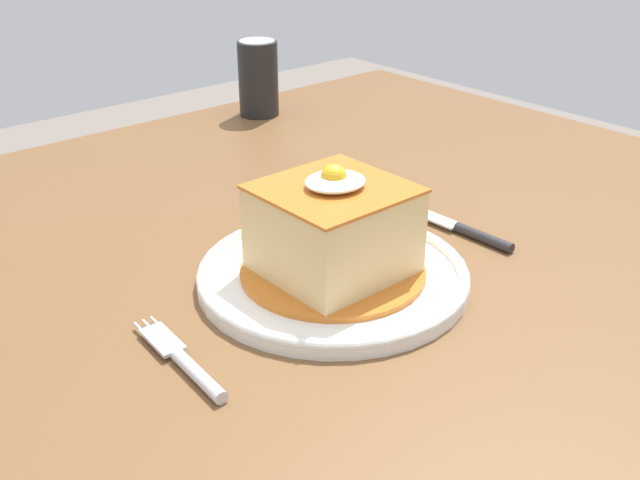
{
  "coord_description": "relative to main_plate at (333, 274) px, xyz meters",
  "views": [
    {
      "loc": [
        -0.37,
        -0.59,
        1.13
      ],
      "look_at": [
        0.07,
        -0.08,
        0.79
      ],
      "focal_mm": 42.07,
      "sensor_mm": 36.0,
      "label": 1
    }
  ],
  "objects": [
    {
      "name": "dining_table",
      "position": [
        -0.07,
        0.1,
        -0.1
      ],
      "size": [
        1.46,
        0.99,
        0.75
      ],
      "color": "brown",
      "rests_on": "ground_plane"
    },
    {
      "name": "main_plate",
      "position": [
        0.0,
        0.0,
        0.0
      ],
      "size": [
        0.27,
        0.27,
        0.02
      ],
      "color": "white",
      "rests_on": "dining_table"
    },
    {
      "name": "soda_can",
      "position": [
        0.29,
        0.51,
        0.05
      ],
      "size": [
        0.07,
        0.07,
        0.12
      ],
      "color": "black",
      "rests_on": "dining_table"
    },
    {
      "name": "fork",
      "position": [
        -0.19,
        -0.03,
        -0.0
      ],
      "size": [
        0.03,
        0.14,
        0.01
      ],
      "color": "silver",
      "rests_on": "dining_table"
    },
    {
      "name": "knife",
      "position": [
        0.19,
        -0.02,
        -0.0
      ],
      "size": [
        0.02,
        0.17,
        0.01
      ],
      "color": "#262628",
      "rests_on": "dining_table"
    },
    {
      "name": "sandwich_meal",
      "position": [
        0.0,
        -0.0,
        0.05
      ],
      "size": [
        0.19,
        0.19,
        0.12
      ],
      "color": "#C66B23",
      "rests_on": "main_plate"
    }
  ]
}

